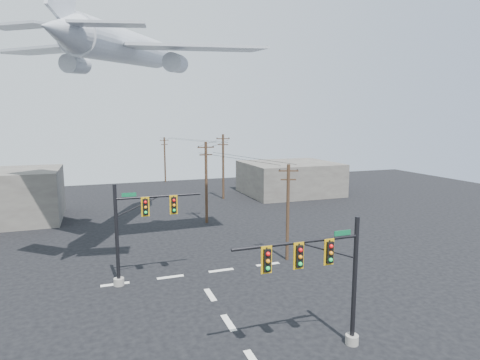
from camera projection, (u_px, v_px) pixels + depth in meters
name	position (u px, v px, depth m)	size (l,w,h in m)	color
lane_markings	(222.00, 312.00, 24.65)	(14.00, 21.20, 0.01)	silver
signal_mast_near	(327.00, 278.00, 20.00)	(7.06, 0.76, 6.91)	gray
signal_mast_far	(136.00, 231.00, 28.51)	(6.43, 0.81, 7.34)	gray
utility_pole_a	(288.00, 211.00, 33.34)	(1.57, 0.64, 8.13)	#432E1C
utility_pole_b	(206.00, 181.00, 45.40)	(1.88, 0.31, 9.30)	#432E1C
utility_pole_c	(223.00, 165.00, 59.24)	(1.94, 0.62, 9.62)	#432E1C
utility_pole_d	(165.00, 159.00, 75.65)	(1.71, 0.63, 8.46)	#432E1C
power_lines	(208.00, 145.00, 54.17)	(7.73, 46.45, 0.71)	black
airliner	(126.00, 48.00, 34.64)	(22.61, 24.79, 6.80)	silver
building_right	(290.00, 178.00, 63.88)	(14.00, 12.00, 5.00)	slate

